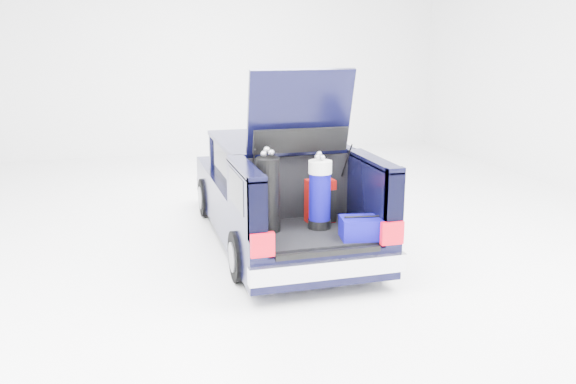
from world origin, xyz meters
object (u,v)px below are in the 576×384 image
object	(u,v)px
red_suitcase	(320,201)
black_golf_bag	(268,194)
blue_duffel	(363,228)
car	(277,192)
blue_golf_bag	(320,194)

from	to	relation	value
red_suitcase	black_golf_bag	xyz separation A→B (m)	(-0.71, -0.20, 0.18)
blue_duffel	car	bearing A→B (deg)	113.49
car	blue_duffel	bearing A→B (deg)	-76.01
red_suitcase	blue_golf_bag	distance (m)	0.29
red_suitcase	blue_duffel	xyz separation A→B (m)	(0.27, -0.73, -0.14)
car	red_suitcase	bearing A→B (deg)	-79.86
car	black_golf_bag	xyz separation A→B (m)	(-0.48, -1.47, 0.38)
car	black_golf_bag	bearing A→B (deg)	-108.09
blue_golf_bag	blue_duffel	world-z (taller)	blue_golf_bag
car	red_suitcase	distance (m)	1.31
black_golf_bag	blue_golf_bag	size ratio (longest dim) A/B	1.07
red_suitcase	black_golf_bag	distance (m)	0.76
blue_golf_bag	blue_duffel	distance (m)	0.68
red_suitcase	blue_golf_bag	xyz separation A→B (m)	(-0.09, -0.23, 0.16)
car	red_suitcase	xyz separation A→B (m)	(0.23, -1.27, 0.19)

